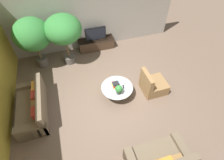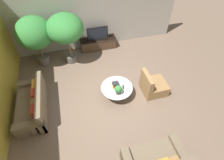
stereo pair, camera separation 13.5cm
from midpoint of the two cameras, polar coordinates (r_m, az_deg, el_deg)
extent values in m
plane|color=brown|center=(6.01, 0.65, -6.10)|extent=(24.00, 24.00, 0.00)
cube|color=#A39E93|center=(7.56, -6.45, 20.77)|extent=(7.40, 0.12, 3.00)
cube|color=#473323|center=(7.95, -4.03, 11.81)|extent=(1.53, 0.48, 0.48)
cube|color=#2D2823|center=(7.82, -4.12, 13.19)|extent=(1.57, 0.50, 0.02)
cube|color=black|center=(7.67, -4.24, 14.97)|extent=(0.89, 0.08, 0.55)
cube|color=black|center=(7.63, -4.17, 14.81)|extent=(0.82, 0.00, 0.50)
cube|color=black|center=(7.81, -4.13, 13.33)|extent=(0.27, 0.13, 0.02)
cylinder|color=#756656|center=(6.09, 2.14, -5.00)|extent=(0.58, 0.58, 0.02)
cylinder|color=#756656|center=(5.93, 2.19, -3.81)|extent=(0.10, 0.10, 0.42)
cylinder|color=#A8B2B7|center=(5.76, 2.25, -2.44)|extent=(1.05, 1.05, 0.02)
cube|color=brown|center=(6.07, -23.96, -8.04)|extent=(0.84, 1.82, 0.42)
cube|color=brown|center=(5.67, -21.93, -5.01)|extent=(0.16, 1.82, 0.42)
cube|color=brown|center=(6.55, -23.93, -2.06)|extent=(0.84, 0.20, 0.54)
cube|color=brown|center=(5.56, -24.37, -14.35)|extent=(0.84, 0.20, 0.54)
cube|color=orange|center=(6.04, -23.30, -2.15)|extent=(0.15, 0.39, 0.36)
cube|color=#B23328|center=(5.84, -23.33, -4.39)|extent=(0.13, 0.37, 0.34)
cube|color=olive|center=(5.67, -23.28, -6.97)|extent=(0.15, 0.29, 0.27)
cube|color=#B23328|center=(5.48, -23.38, -9.39)|extent=(0.15, 0.32, 0.30)
cube|color=brown|center=(5.13, 21.45, -21.50)|extent=(0.20, 0.84, 0.54)
cube|color=olive|center=(6.26, 14.16, -2.25)|extent=(0.80, 0.76, 0.40)
cube|color=olive|center=(5.82, 12.02, -0.16)|extent=(0.14, 0.76, 0.46)
cylinder|color=#514C47|center=(7.62, -20.82, 6.20)|extent=(0.43, 0.43, 0.38)
cylinder|color=brown|center=(7.38, -21.68, 8.67)|extent=(0.08, 0.08, 0.47)
ellipsoid|color=#337F38|center=(6.94, -23.56, 13.92)|extent=(1.30, 1.30, 1.17)
cylinder|color=#514C47|center=(7.47, -12.60, 7.02)|extent=(0.45, 0.45, 0.28)
cylinder|color=brown|center=(7.17, -13.24, 10.06)|extent=(0.08, 0.08, 0.71)
ellipsoid|color=#337F38|center=(6.70, -14.55, 16.04)|extent=(1.33, 1.33, 1.04)
cylinder|color=#514C47|center=(5.56, 2.73, -4.00)|extent=(0.15, 0.15, 0.11)
sphere|color=#337F38|center=(5.44, 2.79, -2.96)|extent=(0.24, 0.24, 0.24)
cube|color=gold|center=(5.79, 1.70, -1.72)|extent=(0.23, 0.30, 0.03)
cube|color=#A32823|center=(5.77, 1.89, -1.51)|extent=(0.24, 0.31, 0.03)
cube|color=#2D4C84|center=(5.76, 1.83, -1.21)|extent=(0.23, 0.19, 0.02)
cube|color=#232326|center=(5.73, 1.78, -1.15)|extent=(0.21, 0.20, 0.04)
cube|color=black|center=(5.76, 4.35, -2.30)|extent=(0.07, 0.16, 0.02)
camera|label=1|loc=(0.07, -89.33, 0.71)|focal=28.00mm
camera|label=2|loc=(0.07, 90.67, -0.71)|focal=28.00mm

